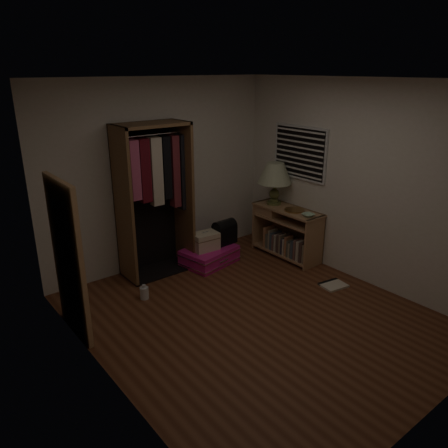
{
  "coord_description": "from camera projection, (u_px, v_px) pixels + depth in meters",
  "views": [
    {
      "loc": [
        -2.99,
        -3.19,
        2.71
      ],
      "look_at": [
        0.3,
        0.95,
        0.8
      ],
      "focal_mm": 35.0,
      "sensor_mm": 36.0,
      "label": 1
    }
  ],
  "objects": [
    {
      "name": "floor_book",
      "position": [
        332.0,
        285.0,
        5.73
      ],
      "size": [
        0.36,
        0.3,
        0.03
      ],
      "rotation": [
        0.0,
        0.0,
        -0.16
      ],
      "color": "beige",
      "rests_on": "ground"
    },
    {
      "name": "brass_tray",
      "position": [
        294.0,
        210.0,
        6.31
      ],
      "size": [
        0.36,
        0.36,
        0.02
      ],
      "rotation": [
        0.0,
        0.0,
        0.32
      ],
      "color": "olive",
      "rests_on": "console_bookshelf"
    },
    {
      "name": "room_walls",
      "position": [
        261.0,
        189.0,
        4.59
      ],
      "size": [
        3.52,
        4.02,
        2.6
      ],
      "color": "beige",
      "rests_on": "ground"
    },
    {
      "name": "console_bookshelf",
      "position": [
        285.0,
        230.0,
        6.54
      ],
      "size": [
        0.42,
        1.12,
        0.75
      ],
      "color": "#A0734D",
      "rests_on": "ground"
    },
    {
      "name": "pink_suitcase",
      "position": [
        209.0,
        256.0,
        6.35
      ],
      "size": [
        0.87,
        0.69,
        0.24
      ],
      "rotation": [
        0.0,
        0.0,
        0.18
      ],
      "color": "#D3197D",
      "rests_on": "ground"
    },
    {
      "name": "floor_mirror",
      "position": [
        68.0,
        259.0,
        4.47
      ],
      "size": [
        0.06,
        0.8,
        1.7
      ],
      "color": "tan",
      "rests_on": "ground"
    },
    {
      "name": "table_lamp",
      "position": [
        275.0,
        174.0,
        6.46
      ],
      "size": [
        0.59,
        0.59,
        0.63
      ],
      "rotation": [
        0.0,
        0.0,
        -0.18
      ],
      "color": "#4D5428",
      "rests_on": "console_bookshelf"
    },
    {
      "name": "white_jug",
      "position": [
        144.0,
        293.0,
        5.39
      ],
      "size": [
        0.12,
        0.12,
        0.19
      ],
      "rotation": [
        0.0,
        0.0,
        0.17
      ],
      "color": "silver",
      "rests_on": "ground"
    },
    {
      "name": "open_wardrobe",
      "position": [
        155.0,
        186.0,
        5.79
      ],
      "size": [
        0.97,
        0.5,
        2.05
      ],
      "color": "brown",
      "rests_on": "ground"
    },
    {
      "name": "train_case",
      "position": [
        205.0,
        241.0,
        6.23
      ],
      "size": [
        0.39,
        0.28,
        0.27
      ],
      "rotation": [
        0.0,
        0.0,
        -0.07
      ],
      "color": "beige",
      "rests_on": "pink_suitcase"
    },
    {
      "name": "ceramic_bowl",
      "position": [
        308.0,
        215.0,
        6.05
      ],
      "size": [
        0.19,
        0.19,
        0.04
      ],
      "primitive_type": "imported",
      "rotation": [
        0.0,
        0.0,
        -0.12
      ],
      "color": "#A5C6A7",
      "rests_on": "console_bookshelf"
    },
    {
      "name": "ground",
      "position": [
        255.0,
        317.0,
        5.02
      ],
      "size": [
        4.0,
        4.0,
        0.0
      ],
      "primitive_type": "plane",
      "color": "#562B18",
      "rests_on": "ground"
    },
    {
      "name": "black_bag",
      "position": [
        224.0,
        231.0,
        6.44
      ],
      "size": [
        0.34,
        0.23,
        0.36
      ],
      "rotation": [
        0.0,
        0.0,
        0.06
      ],
      "color": "black",
      "rests_on": "pink_suitcase"
    }
  ]
}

